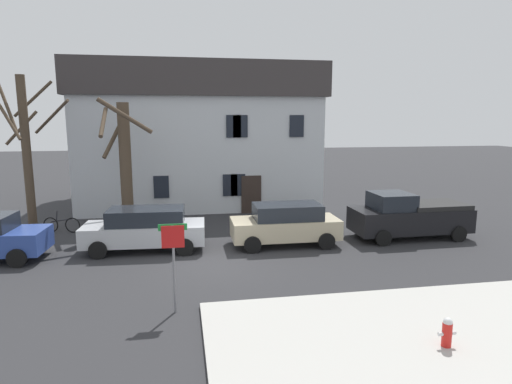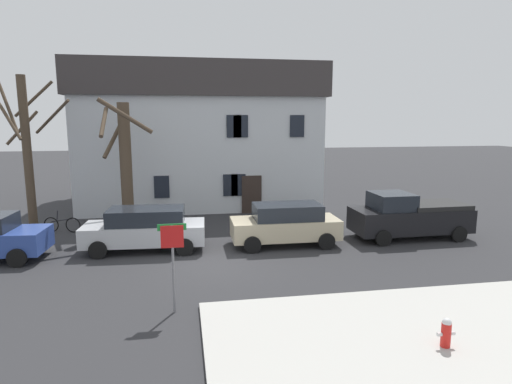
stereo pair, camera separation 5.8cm
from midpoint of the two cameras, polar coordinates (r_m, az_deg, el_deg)
ground_plane at (r=15.98m, az=-5.73°, el=-9.39°), size 120.00×120.00×0.00m
sidewalk_slab at (r=10.78m, az=25.30°, el=-19.85°), size 10.68×7.81×0.12m
building_main at (r=27.86m, az=-7.65°, el=7.57°), size 14.16×9.49×8.31m
tree_bare_near at (r=22.92m, az=-28.18°, el=5.42°), size 3.49×3.49×7.19m
tree_bare_mid at (r=21.21m, az=-17.09°, el=3.87°), size 2.44×2.47×6.12m
car_silver_wagon at (r=17.77m, az=-14.54°, el=-4.69°), size 4.83×2.23×1.71m
car_beige_wagon at (r=17.96m, az=3.85°, el=-4.21°), size 4.45×2.05×1.73m
pickup_truck_black at (r=20.14m, az=19.48°, el=-3.00°), size 5.13×2.24×2.03m
fire_hydrant at (r=11.06m, az=23.81°, el=-16.54°), size 0.42×0.22×0.68m
street_sign_pole at (r=11.76m, az=-11.02°, el=-7.64°), size 0.76×0.07×2.47m
bicycle_leaning at (r=21.91m, az=-24.39°, el=-3.96°), size 1.71×0.45×1.03m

